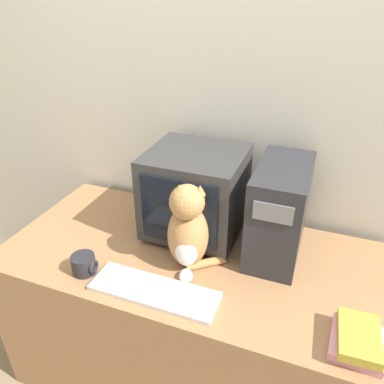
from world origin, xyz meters
The scene contains 9 objects.
wall_back centered at (0.00, 0.81, 1.25)m, with size 7.00×0.05×2.50m.
desk centered at (0.00, 0.37, 0.37)m, with size 1.56×0.75×0.75m.
crt_monitor centered at (-0.03, 0.54, 0.95)m, with size 0.40×0.38×0.39m.
computer_tower centered at (0.33, 0.53, 0.94)m, with size 0.20×0.40×0.39m.
keyboard centered at (-0.04, 0.12, 0.76)m, with size 0.47×0.15×0.02m.
cat centered at (0.02, 0.31, 0.91)m, with size 0.25×0.25×0.37m.
book_stack centered at (0.65, 0.13, 0.78)m, with size 0.17×0.19×0.07m.
pen centered at (-0.10, 0.19, 0.75)m, with size 0.15×0.01×0.01m.
mug centered at (-0.34, 0.12, 0.79)m, with size 0.10×0.09×0.08m.
Camera 1 is at (0.46, -0.78, 1.73)m, focal length 35.00 mm.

